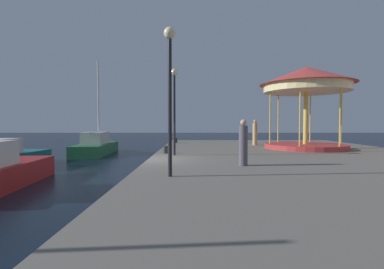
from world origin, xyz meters
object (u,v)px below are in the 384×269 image
(lamp_post_near_edge, at_px, (170,76))
(bollard_north, at_px, (176,140))
(person_by_the_water, at_px, (244,144))
(lamp_post_mid_promenade, at_px, (175,96))
(carousel, at_px, (307,88))
(person_mid_promenade, at_px, (255,133))
(bollard_center, at_px, (166,150))
(sailboat_green, at_px, (96,146))
(motorboat_teal, at_px, (8,156))

(lamp_post_near_edge, bearing_deg, bollard_north, 92.66)
(lamp_post_near_edge, distance_m, person_by_the_water, 4.11)
(bollard_north, bearing_deg, lamp_post_mid_promenade, -87.12)
(carousel, bearing_deg, person_mid_promenade, 132.55)
(bollard_center, bearing_deg, person_by_the_water, -51.85)
(carousel, distance_m, bollard_north, 10.93)
(carousel, bearing_deg, sailboat_green, 165.40)
(motorboat_teal, distance_m, person_by_the_water, 13.18)
(person_by_the_water, bearing_deg, lamp_post_mid_promenade, 129.81)
(motorboat_teal, xyz_separation_m, carousel, (17.64, 2.53, 4.12))
(lamp_post_near_edge, relative_size, person_by_the_water, 2.54)
(motorboat_teal, xyz_separation_m, bollard_center, (8.86, -0.31, 0.41))
(sailboat_green, height_order, motorboat_teal, sailboat_green)
(sailboat_green, relative_size, motorboat_teal, 1.46)
(lamp_post_near_edge, height_order, bollard_north, lamp_post_near_edge)
(carousel, xyz_separation_m, person_mid_promenade, (-2.62, 2.85, -3.02))
(lamp_post_mid_promenade, xyz_separation_m, person_mid_promenade, (5.62, 6.60, -2.10))
(sailboat_green, bearing_deg, lamp_post_mid_promenade, -48.75)
(motorboat_teal, xyz_separation_m, bollard_north, (8.94, 8.01, 0.41))
(sailboat_green, distance_m, lamp_post_mid_promenade, 10.63)
(sailboat_green, relative_size, person_mid_promenade, 3.95)
(carousel, distance_m, lamp_post_mid_promenade, 9.10)
(carousel, xyz_separation_m, person_by_the_water, (-5.36, -7.20, -3.08))
(lamp_post_mid_promenade, bearing_deg, person_by_the_water, -50.19)
(sailboat_green, height_order, bollard_north, sailboat_green)
(lamp_post_near_edge, height_order, person_by_the_water, lamp_post_near_edge)
(lamp_post_near_edge, height_order, bollard_center, lamp_post_near_edge)
(sailboat_green, xyz_separation_m, bollard_north, (6.23, 1.58, 0.34))
(bollard_center, bearing_deg, carousel, 17.96)
(sailboat_green, relative_size, bollard_north, 18.80)
(lamp_post_mid_promenade, distance_m, person_by_the_water, 4.99)
(bollard_center, xyz_separation_m, person_by_the_water, (3.42, -4.35, 0.64))
(sailboat_green, height_order, lamp_post_mid_promenade, sailboat_green)
(lamp_post_mid_promenade, bearing_deg, bollard_center, 121.03)
(carousel, height_order, bollard_north, carousel)
(lamp_post_near_edge, xyz_separation_m, person_mid_promenade, (5.40, 12.25, -2.17))
(bollard_north, bearing_deg, bollard_center, -90.54)
(bollard_north, bearing_deg, person_mid_promenade, -23.33)
(bollard_north, bearing_deg, carousel, -32.17)
(bollard_center, height_order, person_mid_promenade, person_mid_promenade)
(bollard_north, relative_size, person_by_the_water, 0.22)
(lamp_post_near_edge, bearing_deg, carousel, 49.57)
(sailboat_green, bearing_deg, bollard_center, -47.58)
(person_mid_promenade, bearing_deg, bollard_center, -137.27)
(carousel, xyz_separation_m, bollard_center, (-8.78, -2.85, -3.71))
(person_by_the_water, bearing_deg, bollard_north, 104.77)
(person_by_the_water, bearing_deg, sailboat_green, 130.80)
(bollard_center, relative_size, person_by_the_water, 0.22)
(motorboat_teal, bearing_deg, lamp_post_near_edge, -35.51)
(motorboat_teal, height_order, carousel, carousel)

